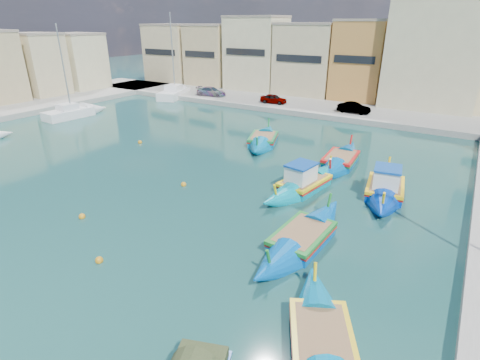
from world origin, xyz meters
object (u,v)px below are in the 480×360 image
Objects in this scene: luzzu_turquoise_cabin at (304,184)px; luzzu_cyan_south at (321,342)px; yacht_north at (179,92)px; luzzu_green at (263,141)px; luzzu_blue_cabin at (385,189)px; yacht_midnorth at (82,112)px; luzzu_blue_south at (302,239)px; luzzu_cyan_mid at (340,161)px; church_block at (440,37)px.

luzzu_turquoise_cabin reaches higher than luzzu_cyan_south.
luzzu_green is at bearing -32.98° from yacht_north.
luzzu_blue_cabin is 34.82m from yacht_midnorth.
luzzu_blue_south is at bearing -67.87° from luzzu_turquoise_cabin.
luzzu_turquoise_cabin is 1.01× the size of luzzu_blue_south.
luzzu_cyan_mid is at bearing -11.08° from luzzu_green.
yacht_north reaches higher than luzzu_green.
luzzu_green is (-10.37, -23.11, -8.12)m from church_block.
luzzu_turquoise_cabin is 0.86× the size of yacht_midnorth.
luzzu_blue_cabin reaches higher than luzzu_blue_south.
luzzu_cyan_mid is 0.98× the size of luzzu_blue_south.
church_block is at bearing 65.83° from luzzu_green.
luzzu_cyan_mid is 7.65m from luzzu_green.
church_block is at bearing 36.43° from yacht_midnorth.
luzzu_blue_south is at bearing -80.74° from luzzu_cyan_mid.
luzzu_turquoise_cabin is 1.18× the size of luzzu_cyan_south.
yacht_north is (-33.30, 19.39, 0.10)m from luzzu_blue_cabin.
luzzu_turquoise_cabin is 1.03× the size of luzzu_cyan_mid.
luzzu_blue_south is 0.85× the size of yacht_midnorth.
luzzu_cyan_south is at bearing -73.89° from luzzu_cyan_mid.
church_block reaches higher than luzzu_blue_cabin.
luzzu_green is 0.82× the size of yacht_midnorth.
church_block is 2.45× the size of luzzu_cyan_south.
church_block is at bearing 92.45° from luzzu_blue_cabin.
luzzu_green is at bearing 155.45° from luzzu_blue_cabin.
luzzu_turquoise_cabin is 5.72m from luzzu_cyan_mid.
luzzu_turquoise_cabin is at bearing -45.89° from luzzu_green.
luzzu_green is at bearing 125.38° from luzzu_blue_south.
luzzu_green is 23.09m from yacht_midnorth.
luzzu_cyan_mid is 18.09m from luzzu_cyan_south.
luzzu_turquoise_cabin is 1.05× the size of luzzu_blue_cabin.
luzzu_cyan_mid is (0.56, 5.69, -0.07)m from luzzu_turquoise_cabin.
luzzu_blue_cabin is 12.74m from luzzu_green.
luzzu_blue_south is at bearing -105.07° from luzzu_blue_cabin.
yacht_midnorth is at bearing 160.12° from luzzu_blue_south.
luzzu_blue_south is 6.37m from luzzu_cyan_south.
luzzu_cyan_mid is at bearing 99.26° from luzzu_blue_south.
luzzu_blue_south is 0.76× the size of yacht_north.
church_block is at bearing 83.36° from luzzu_cyan_mid.
yacht_midnorth is at bearing 169.39° from luzzu_turquoise_cabin.
yacht_midnorth is (-1.32, -15.64, -0.05)m from yacht_north.
luzzu_cyan_south is 0.73× the size of yacht_midnorth.
luzzu_turquoise_cabin is 35.68m from yacht_north.
luzzu_cyan_mid is at bearing 136.86° from luzzu_blue_cabin.
yacht_north is at bearing 136.11° from luzzu_cyan_south.
luzzu_turquoise_cabin reaches higher than luzzu_blue_south.
luzzu_green is 22.63m from luzzu_cyan_south.
church_block is 26.05m from luzzu_cyan_mid.
luzzu_turquoise_cabin is at bearing 115.53° from luzzu_cyan_south.
luzzu_blue_south is (-2.15, -7.99, -0.10)m from luzzu_blue_cabin.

